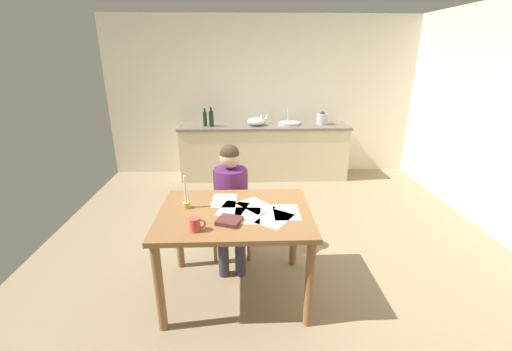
% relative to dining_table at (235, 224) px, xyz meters
% --- Properties ---
extents(ground_plane, '(5.20, 5.20, 0.04)m').
position_rel_dining_table_xyz_m(ground_plane, '(0.42, 0.75, -0.70)').
color(ground_plane, '#937F60').
extents(wall_back, '(5.20, 0.12, 2.60)m').
position_rel_dining_table_xyz_m(wall_back, '(0.42, 3.35, 0.62)').
color(wall_back, silver).
rests_on(wall_back, ground).
extents(kitchen_counter, '(2.77, 0.64, 0.90)m').
position_rel_dining_table_xyz_m(kitchen_counter, '(0.42, 2.99, -0.23)').
color(kitchen_counter, beige).
rests_on(kitchen_counter, ground).
extents(dining_table, '(1.24, 0.94, 0.79)m').
position_rel_dining_table_xyz_m(dining_table, '(0.00, 0.00, 0.00)').
color(dining_table, olive).
rests_on(dining_table, ground).
extents(chair_at_table, '(0.41, 0.41, 0.88)m').
position_rel_dining_table_xyz_m(chair_at_table, '(-0.06, 0.71, -0.19)').
color(chair_at_table, olive).
rests_on(chair_at_table, ground).
extents(person_seated, '(0.33, 0.60, 1.19)m').
position_rel_dining_table_xyz_m(person_seated, '(-0.06, 0.56, 0.00)').
color(person_seated, '#592666').
rests_on(person_seated, ground).
extents(coffee_mug, '(0.12, 0.08, 0.10)m').
position_rel_dining_table_xyz_m(coffee_mug, '(-0.28, -0.30, 0.17)').
color(coffee_mug, '#D84C3F').
rests_on(coffee_mug, dining_table).
extents(candlestick, '(0.06, 0.06, 0.29)m').
position_rel_dining_table_xyz_m(candlestick, '(-0.40, 0.09, 0.20)').
color(candlestick, gold).
rests_on(candlestick, dining_table).
extents(book_magazine, '(0.22, 0.22, 0.03)m').
position_rel_dining_table_xyz_m(book_magazine, '(-0.04, -0.19, 0.13)').
color(book_magazine, '#5A2B28').
rests_on(book_magazine, dining_table).
extents(paper_letter, '(0.29, 0.35, 0.00)m').
position_rel_dining_table_xyz_m(paper_letter, '(-0.02, 0.05, 0.12)').
color(paper_letter, white).
rests_on(paper_letter, dining_table).
extents(paper_bill, '(0.34, 0.36, 0.00)m').
position_rel_dining_table_xyz_m(paper_bill, '(0.32, -0.14, 0.12)').
color(paper_bill, white).
rests_on(paper_bill, dining_table).
extents(paper_envelope, '(0.23, 0.31, 0.00)m').
position_rel_dining_table_xyz_m(paper_envelope, '(0.10, -0.07, 0.12)').
color(paper_envelope, white).
rests_on(paper_envelope, dining_table).
extents(paper_receipt, '(0.21, 0.30, 0.00)m').
position_rel_dining_table_xyz_m(paper_receipt, '(0.42, -0.03, 0.12)').
color(paper_receipt, white).
rests_on(paper_receipt, dining_table).
extents(paper_notice, '(0.35, 0.36, 0.00)m').
position_rel_dining_table_xyz_m(paper_notice, '(0.17, 0.11, 0.12)').
color(paper_notice, white).
rests_on(paper_notice, dining_table).
extents(paper_flyer, '(0.22, 0.30, 0.00)m').
position_rel_dining_table_xyz_m(paper_flyer, '(-0.10, 0.22, 0.12)').
color(paper_flyer, white).
rests_on(paper_flyer, dining_table).
extents(sink_unit, '(0.36, 0.36, 0.24)m').
position_rel_dining_table_xyz_m(sink_unit, '(0.83, 2.99, 0.24)').
color(sink_unit, '#B2B7BC').
rests_on(sink_unit, kitchen_counter).
extents(bottle_oil, '(0.06, 0.06, 0.29)m').
position_rel_dining_table_xyz_m(bottle_oil, '(-0.54, 2.92, 0.34)').
color(bottle_oil, black).
rests_on(bottle_oil, kitchen_counter).
extents(bottle_vinegar, '(0.07, 0.07, 0.31)m').
position_rel_dining_table_xyz_m(bottle_vinegar, '(-0.43, 2.89, 0.35)').
color(bottle_vinegar, black).
rests_on(bottle_vinegar, kitchen_counter).
extents(mixing_bowl, '(0.28, 0.28, 0.13)m').
position_rel_dining_table_xyz_m(mixing_bowl, '(0.28, 2.94, 0.28)').
color(mixing_bowl, white).
rests_on(mixing_bowl, kitchen_counter).
extents(stovetop_kettle, '(0.18, 0.18, 0.22)m').
position_rel_dining_table_xyz_m(stovetop_kettle, '(1.38, 2.99, 0.32)').
color(stovetop_kettle, '#B7BABF').
rests_on(stovetop_kettle, kitchen_counter).
extents(wine_glass_near_sink, '(0.07, 0.07, 0.15)m').
position_rel_dining_table_xyz_m(wine_glass_near_sink, '(0.48, 3.14, 0.33)').
color(wine_glass_near_sink, silver).
rests_on(wine_glass_near_sink, kitchen_counter).
extents(wine_glass_by_kettle, '(0.07, 0.07, 0.15)m').
position_rel_dining_table_xyz_m(wine_glass_by_kettle, '(0.38, 3.14, 0.33)').
color(wine_glass_by_kettle, silver).
rests_on(wine_glass_by_kettle, kitchen_counter).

